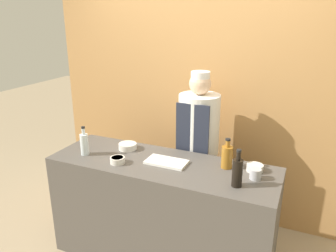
{
  "coord_description": "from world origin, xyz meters",
  "views": [
    {
      "loc": [
        1.03,
        -2.2,
        2.08
      ],
      "look_at": [
        0.0,
        0.13,
        1.21
      ],
      "focal_mm": 35.0,
      "sensor_mm": 36.0,
      "label": 1
    }
  ],
  "objects": [
    {
      "name": "cabinet_wall",
      "position": [
        0.0,
        0.97,
        1.2
      ],
      "size": [
        3.24,
        0.18,
        2.4
      ],
      "color": "#B7844C",
      "rests_on": "ground_plane"
    },
    {
      "name": "counter",
      "position": [
        0.0,
        0.0,
        0.46
      ],
      "size": [
        1.88,
        0.63,
        0.93
      ],
      "color": "#514C47",
      "rests_on": "ground_plane"
    },
    {
      "name": "sauce_bowl_green",
      "position": [
        -0.33,
        -0.15,
        0.96
      ],
      "size": [
        0.12,
        0.12,
        0.05
      ],
      "color": "silver",
      "rests_on": "counter"
    },
    {
      "name": "sauce_bowl_red",
      "position": [
        0.72,
        0.16,
        0.96
      ],
      "size": [
        0.13,
        0.13,
        0.05
      ],
      "color": "silver",
      "rests_on": "counter"
    },
    {
      "name": "sauce_bowl_white",
      "position": [
        -0.4,
        0.14,
        0.96
      ],
      "size": [
        0.16,
        0.16,
        0.05
      ],
      "color": "silver",
      "rests_on": "counter"
    },
    {
      "name": "cutting_board",
      "position": [
        0.04,
        0.01,
        0.94
      ],
      "size": [
        0.34,
        0.18,
        0.02
      ],
      "color": "white",
      "rests_on": "counter"
    },
    {
      "name": "bottle_clear",
      "position": [
        -0.68,
        -0.11,
        1.03
      ],
      "size": [
        0.07,
        0.07,
        0.26
      ],
      "color": "silver",
      "rests_on": "counter"
    },
    {
      "name": "bottle_amber",
      "position": [
        0.5,
        0.13,
        1.02
      ],
      "size": [
        0.09,
        0.09,
        0.24
      ],
      "color": "#9E661E",
      "rests_on": "counter"
    },
    {
      "name": "bottle_soy",
      "position": [
        0.64,
        -0.13,
        1.04
      ],
      "size": [
        0.07,
        0.07,
        0.28
      ],
      "color": "black",
      "rests_on": "counter"
    },
    {
      "name": "cup_steel",
      "position": [
        0.75,
        0.03,
        0.97
      ],
      "size": [
        0.08,
        0.08,
        0.08
      ],
      "color": "#B7B7BC",
      "rests_on": "counter"
    },
    {
      "name": "chef_center",
      "position": [
        0.13,
        0.53,
        0.86
      ],
      "size": [
        0.38,
        0.38,
        1.61
      ],
      "color": "#28282D",
      "rests_on": "ground_plane"
    }
  ]
}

